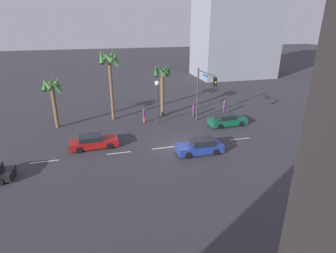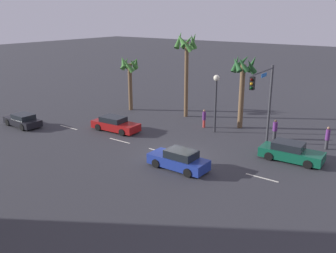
% 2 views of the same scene
% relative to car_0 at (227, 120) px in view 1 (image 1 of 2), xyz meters
% --- Properties ---
extents(ground_plane, '(220.00, 220.00, 0.00)m').
position_rel_car_0_xyz_m(ground_plane, '(-7.47, -4.19, -0.65)').
color(ground_plane, '#333338').
extents(lane_stripe_1, '(2.46, 0.14, 0.01)m').
position_rel_car_0_xyz_m(lane_stripe_1, '(-20.18, -4.19, -0.65)').
color(lane_stripe_1, silver).
rests_on(lane_stripe_1, ground_plane).
extents(lane_stripe_2, '(2.33, 0.14, 0.01)m').
position_rel_car_0_xyz_m(lane_stripe_2, '(-13.47, -4.19, -0.65)').
color(lane_stripe_2, silver).
rests_on(lane_stripe_2, ground_plane).
extents(lane_stripe_3, '(2.25, 0.14, 0.01)m').
position_rel_car_0_xyz_m(lane_stripe_3, '(-9.08, -4.19, -0.65)').
color(lane_stripe_3, silver).
rests_on(lane_stripe_3, ground_plane).
extents(lane_stripe_4, '(2.31, 0.14, 0.01)m').
position_rel_car_0_xyz_m(lane_stripe_4, '(-0.50, -4.19, -0.65)').
color(lane_stripe_4, silver).
rests_on(lane_stripe_4, ground_plane).
extents(car_0, '(4.64, 2.02, 1.42)m').
position_rel_car_0_xyz_m(car_0, '(0.00, 0.00, 0.00)').
color(car_0, '#0F5138').
rests_on(car_0, ground_plane).
extents(car_1, '(4.76, 2.09, 1.34)m').
position_rel_car_0_xyz_m(car_1, '(-15.80, -2.27, -0.03)').
color(car_1, maroon).
rests_on(car_1, ground_plane).
extents(car_3, '(4.45, 1.86, 1.44)m').
position_rel_car_0_xyz_m(car_3, '(-5.91, -6.18, 0.01)').
color(car_3, navy).
rests_on(car_3, ground_plane).
extents(traffic_signal, '(0.48, 4.79, 6.65)m').
position_rel_car_0_xyz_m(traffic_signal, '(-2.83, 1.20, 3.82)').
color(traffic_signal, '#38383D').
rests_on(traffic_signal, ground_plane).
extents(streetlamp, '(0.56, 0.56, 5.35)m').
position_rel_car_0_xyz_m(streetlamp, '(-8.01, 2.84, 3.16)').
color(streetlamp, '#2D2D33').
rests_on(streetlamp, ground_plane).
extents(pedestrian_0, '(0.44, 0.44, 1.78)m').
position_rel_car_0_xyz_m(pedestrian_0, '(-9.57, 3.53, 0.29)').
color(pedestrian_0, '#BF3833').
rests_on(pedestrian_0, ground_plane).
extents(pedestrian_1, '(0.44, 0.44, 1.74)m').
position_rel_car_0_xyz_m(pedestrian_1, '(-2.79, 4.19, 0.25)').
color(pedestrian_1, '#333338').
rests_on(pedestrian_1, ground_plane).
extents(pedestrian_2, '(0.37, 0.37, 1.92)m').
position_rel_car_0_xyz_m(pedestrian_2, '(1.59, 4.11, 0.37)').
color(pedestrian_2, '#333338').
rests_on(pedestrian_2, ground_plane).
extents(palm_tree_0, '(2.50, 2.65, 7.02)m').
position_rel_car_0_xyz_m(palm_tree_0, '(-6.69, 5.51, 4.47)').
color(palm_tree_0, brown).
rests_on(palm_tree_0, ground_plane).
extents(palm_tree_1, '(2.47, 2.81, 6.19)m').
position_rel_car_0_xyz_m(palm_tree_1, '(-19.87, 4.56, 3.91)').
color(palm_tree_1, brown).
rests_on(palm_tree_1, ground_plane).
extents(palm_tree_2, '(2.50, 2.76, 8.92)m').
position_rel_car_0_xyz_m(palm_tree_2, '(-13.21, 5.82, 6.08)').
color(palm_tree_2, brown).
rests_on(palm_tree_2, ground_plane).
extents(building_1, '(16.86, 11.69, 27.10)m').
position_rel_car_0_xyz_m(building_1, '(15.69, 29.27, 12.89)').
color(building_1, gray).
rests_on(building_1, ground_plane).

